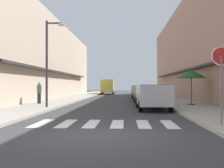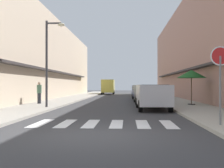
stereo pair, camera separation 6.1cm
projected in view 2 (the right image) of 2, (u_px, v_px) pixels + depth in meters
name	position (u px, v px, depth m)	size (l,w,h in m)	color
ground_plane	(118.00, 100.00, 26.35)	(102.51, 102.51, 0.00)	#38383A
sidewalk_left	(68.00, 99.00, 26.62)	(3.05, 65.23, 0.12)	#9E998E
sidewalk_right	(169.00, 100.00, 26.08)	(3.05, 65.23, 0.12)	#ADA899
building_row_left	(33.00, 58.00, 28.19)	(5.50, 43.93, 8.49)	#C6B299
building_row_right	(207.00, 50.00, 27.21)	(5.50, 43.93, 10.05)	#A87A6B
crosswalk	(104.00, 124.00, 10.01)	(5.20, 2.20, 0.01)	silver
parked_car_near	(153.00, 94.00, 15.72)	(1.84, 4.24, 1.47)	silver
parked_car_mid	(146.00, 92.00, 21.26)	(1.86, 4.47, 1.47)	#4C5156
parked_car_far	(142.00, 91.00, 26.82)	(1.94, 4.22, 1.47)	navy
parked_car_distant	(139.00, 90.00, 32.75)	(1.91, 3.97, 1.47)	silver
delivery_van	(108.00, 86.00, 44.31)	(2.07, 5.43, 2.37)	#D8CC4C
round_street_sign	(220.00, 65.00, 8.93)	(0.65, 0.07, 2.61)	slate
street_lamp	(50.00, 54.00, 16.39)	(1.19, 0.28, 5.24)	#38383D
cafe_umbrella	(191.00, 74.00, 18.41)	(2.02, 2.02, 2.37)	#262626
pedestrian_walking_near	(39.00, 92.00, 19.50)	(0.34, 0.34, 1.55)	#282B33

